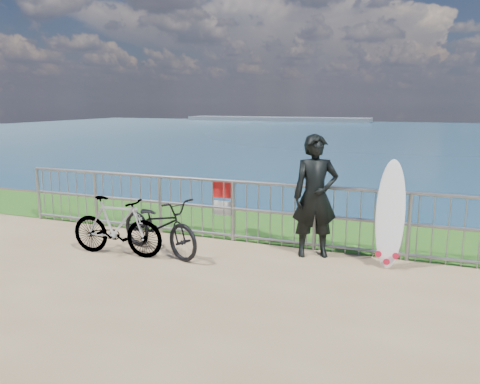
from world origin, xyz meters
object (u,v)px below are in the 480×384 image
at_px(surfboard, 390,218).
at_px(bicycle_far, 117,226).
at_px(bicycle_near, 159,225).
at_px(surfer, 315,196).

height_order(surfboard, bicycle_far, surfboard).
distance_m(surfboard, bicycle_near, 3.68).
bearing_deg(bicycle_far, surfboard, -79.55).
height_order(bicycle_near, bicycle_far, bicycle_far).
height_order(surfer, bicycle_near, surfer).
height_order(surfboard, bicycle_near, surfboard).
distance_m(surfer, bicycle_near, 2.61).
xyz_separation_m(bicycle_near, bicycle_far, (-0.60, -0.34, 0.01)).
bearing_deg(bicycle_near, bicycle_far, 139.47).
relative_size(surfer, surfboard, 1.21).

